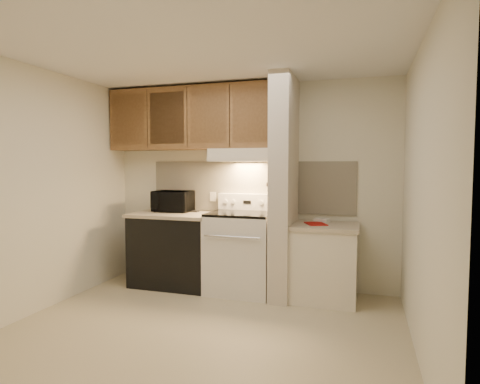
% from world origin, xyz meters
% --- Properties ---
extents(floor, '(3.60, 3.60, 0.00)m').
position_xyz_m(floor, '(0.00, 0.00, 0.00)').
color(floor, '#C1B38F').
rests_on(floor, ground).
extents(ceiling, '(3.60, 3.60, 0.00)m').
position_xyz_m(ceiling, '(0.00, 0.00, 2.50)').
color(ceiling, white).
rests_on(ceiling, wall_back).
extents(wall_back, '(3.60, 2.50, 0.02)m').
position_xyz_m(wall_back, '(0.00, 1.50, 1.25)').
color(wall_back, beige).
rests_on(wall_back, floor).
extents(wall_left, '(0.02, 3.00, 2.50)m').
position_xyz_m(wall_left, '(-1.80, 0.00, 1.25)').
color(wall_left, beige).
rests_on(wall_left, floor).
extents(wall_right, '(0.02, 3.00, 2.50)m').
position_xyz_m(wall_right, '(1.80, 0.00, 1.25)').
color(wall_right, beige).
rests_on(wall_right, floor).
extents(backsplash, '(2.60, 0.02, 0.63)m').
position_xyz_m(backsplash, '(0.00, 1.49, 1.24)').
color(backsplash, '#F3E8CB').
rests_on(backsplash, wall_back).
extents(range_body, '(0.76, 0.65, 0.92)m').
position_xyz_m(range_body, '(0.00, 1.16, 0.46)').
color(range_body, silver).
rests_on(range_body, floor).
extents(oven_window, '(0.50, 0.01, 0.30)m').
position_xyz_m(oven_window, '(0.00, 0.84, 0.50)').
color(oven_window, black).
rests_on(oven_window, range_body).
extents(oven_handle, '(0.65, 0.02, 0.02)m').
position_xyz_m(oven_handle, '(0.00, 0.80, 0.72)').
color(oven_handle, silver).
rests_on(oven_handle, range_body).
extents(cooktop, '(0.74, 0.64, 0.03)m').
position_xyz_m(cooktop, '(0.00, 1.16, 0.94)').
color(cooktop, black).
rests_on(cooktop, range_body).
extents(range_backguard, '(0.76, 0.08, 0.20)m').
position_xyz_m(range_backguard, '(0.00, 1.44, 1.05)').
color(range_backguard, silver).
rests_on(range_backguard, range_body).
extents(range_display, '(0.10, 0.01, 0.04)m').
position_xyz_m(range_display, '(0.00, 1.40, 1.05)').
color(range_display, black).
rests_on(range_display, range_backguard).
extents(range_knob_left_outer, '(0.05, 0.02, 0.05)m').
position_xyz_m(range_knob_left_outer, '(-0.28, 1.40, 1.05)').
color(range_knob_left_outer, silver).
rests_on(range_knob_left_outer, range_backguard).
extents(range_knob_left_inner, '(0.05, 0.02, 0.05)m').
position_xyz_m(range_knob_left_inner, '(-0.18, 1.40, 1.05)').
color(range_knob_left_inner, silver).
rests_on(range_knob_left_inner, range_backguard).
extents(range_knob_right_inner, '(0.05, 0.02, 0.05)m').
position_xyz_m(range_knob_right_inner, '(0.18, 1.40, 1.05)').
color(range_knob_right_inner, silver).
rests_on(range_knob_right_inner, range_backguard).
extents(range_knob_right_outer, '(0.05, 0.02, 0.05)m').
position_xyz_m(range_knob_right_outer, '(0.28, 1.40, 1.05)').
color(range_knob_right_outer, silver).
rests_on(range_knob_right_outer, range_backguard).
extents(dishwasher_front, '(1.00, 0.63, 0.87)m').
position_xyz_m(dishwasher_front, '(-0.88, 1.17, 0.43)').
color(dishwasher_front, black).
rests_on(dishwasher_front, floor).
extents(left_countertop, '(1.04, 0.67, 0.04)m').
position_xyz_m(left_countertop, '(-0.88, 1.17, 0.89)').
color(left_countertop, '#B9AA90').
rests_on(left_countertop, dishwasher_front).
extents(spoon_rest, '(0.25, 0.09, 0.02)m').
position_xyz_m(spoon_rest, '(-0.76, 1.36, 0.92)').
color(spoon_rest, black).
rests_on(spoon_rest, left_countertop).
extents(teal_jar, '(0.09, 0.09, 0.10)m').
position_xyz_m(teal_jar, '(-1.04, 1.27, 0.96)').
color(teal_jar, '#316B63').
rests_on(teal_jar, left_countertop).
extents(outlet, '(0.08, 0.01, 0.12)m').
position_xyz_m(outlet, '(-0.48, 1.48, 1.10)').
color(outlet, silver).
rests_on(outlet, backsplash).
extents(microwave, '(0.49, 0.33, 0.27)m').
position_xyz_m(microwave, '(-0.97, 1.31, 1.04)').
color(microwave, black).
rests_on(microwave, left_countertop).
extents(partition_pillar, '(0.22, 0.70, 2.50)m').
position_xyz_m(partition_pillar, '(0.51, 1.15, 1.25)').
color(partition_pillar, beige).
rests_on(partition_pillar, floor).
extents(pillar_trim, '(0.01, 0.70, 0.04)m').
position_xyz_m(pillar_trim, '(0.39, 1.15, 1.30)').
color(pillar_trim, brown).
rests_on(pillar_trim, partition_pillar).
extents(knife_strip, '(0.02, 0.42, 0.04)m').
position_xyz_m(knife_strip, '(0.39, 1.10, 1.32)').
color(knife_strip, black).
rests_on(knife_strip, partition_pillar).
extents(knife_blade_a, '(0.01, 0.03, 0.16)m').
position_xyz_m(knife_blade_a, '(0.38, 0.94, 1.22)').
color(knife_blade_a, silver).
rests_on(knife_blade_a, knife_strip).
extents(knife_handle_a, '(0.02, 0.02, 0.10)m').
position_xyz_m(knife_handle_a, '(0.38, 0.95, 1.37)').
color(knife_handle_a, black).
rests_on(knife_handle_a, knife_strip).
extents(knife_blade_b, '(0.01, 0.04, 0.18)m').
position_xyz_m(knife_blade_b, '(0.38, 1.01, 1.21)').
color(knife_blade_b, silver).
rests_on(knife_blade_b, knife_strip).
extents(knife_handle_b, '(0.02, 0.02, 0.10)m').
position_xyz_m(knife_handle_b, '(0.38, 1.01, 1.37)').
color(knife_handle_b, black).
rests_on(knife_handle_b, knife_strip).
extents(knife_blade_c, '(0.01, 0.04, 0.20)m').
position_xyz_m(knife_blade_c, '(0.38, 1.09, 1.20)').
color(knife_blade_c, silver).
rests_on(knife_blade_c, knife_strip).
extents(knife_handle_c, '(0.02, 0.02, 0.10)m').
position_xyz_m(knife_handle_c, '(0.38, 1.09, 1.37)').
color(knife_handle_c, black).
rests_on(knife_handle_c, knife_strip).
extents(knife_blade_d, '(0.01, 0.04, 0.16)m').
position_xyz_m(knife_blade_d, '(0.38, 1.17, 1.22)').
color(knife_blade_d, silver).
rests_on(knife_blade_d, knife_strip).
extents(knife_handle_d, '(0.02, 0.02, 0.10)m').
position_xyz_m(knife_handle_d, '(0.38, 1.19, 1.37)').
color(knife_handle_d, black).
rests_on(knife_handle_d, knife_strip).
extents(knife_blade_e, '(0.01, 0.04, 0.18)m').
position_xyz_m(knife_blade_e, '(0.38, 1.25, 1.21)').
color(knife_blade_e, silver).
rests_on(knife_blade_e, knife_strip).
extents(knife_handle_e, '(0.02, 0.02, 0.10)m').
position_xyz_m(knife_handle_e, '(0.38, 1.27, 1.37)').
color(knife_handle_e, black).
rests_on(knife_handle_e, knife_strip).
extents(oven_mitt, '(0.03, 0.09, 0.21)m').
position_xyz_m(oven_mitt, '(0.38, 1.32, 1.19)').
color(oven_mitt, slate).
rests_on(oven_mitt, partition_pillar).
extents(right_cab_base, '(0.70, 0.60, 0.81)m').
position_xyz_m(right_cab_base, '(0.97, 1.15, 0.40)').
color(right_cab_base, silver).
rests_on(right_cab_base, floor).
extents(right_countertop, '(0.74, 0.64, 0.04)m').
position_xyz_m(right_countertop, '(0.97, 1.15, 0.83)').
color(right_countertop, '#B9AA90').
rests_on(right_countertop, right_cab_base).
extents(red_folder, '(0.29, 0.33, 0.01)m').
position_xyz_m(red_folder, '(0.87, 1.15, 0.85)').
color(red_folder, '#A0110C').
rests_on(red_folder, right_countertop).
extents(white_box, '(0.19, 0.16, 0.04)m').
position_xyz_m(white_box, '(0.92, 1.33, 0.87)').
color(white_box, white).
rests_on(white_box, right_countertop).
extents(range_hood, '(0.78, 0.44, 0.15)m').
position_xyz_m(range_hood, '(0.00, 1.28, 1.62)').
color(range_hood, silver).
rests_on(range_hood, upper_cabinets).
extents(hood_lip, '(0.78, 0.04, 0.06)m').
position_xyz_m(hood_lip, '(0.00, 1.07, 1.58)').
color(hood_lip, silver).
rests_on(hood_lip, range_hood).
extents(upper_cabinets, '(2.18, 0.33, 0.77)m').
position_xyz_m(upper_cabinets, '(-0.69, 1.32, 2.08)').
color(upper_cabinets, brown).
rests_on(upper_cabinets, wall_back).
extents(cab_door_a, '(0.46, 0.01, 0.63)m').
position_xyz_m(cab_door_a, '(-1.51, 1.17, 2.08)').
color(cab_door_a, brown).
rests_on(cab_door_a, upper_cabinets).
extents(cab_gap_a, '(0.01, 0.01, 0.73)m').
position_xyz_m(cab_gap_a, '(-1.23, 1.16, 2.08)').
color(cab_gap_a, black).
rests_on(cab_gap_a, upper_cabinets).
extents(cab_door_b, '(0.46, 0.01, 0.63)m').
position_xyz_m(cab_door_b, '(-0.96, 1.17, 2.08)').
color(cab_door_b, brown).
rests_on(cab_door_b, upper_cabinets).
extents(cab_gap_b, '(0.01, 0.01, 0.73)m').
position_xyz_m(cab_gap_b, '(-0.69, 1.16, 2.08)').
color(cab_gap_b, black).
rests_on(cab_gap_b, upper_cabinets).
extents(cab_door_c, '(0.46, 0.01, 0.63)m').
position_xyz_m(cab_door_c, '(-0.42, 1.17, 2.08)').
color(cab_door_c, brown).
rests_on(cab_door_c, upper_cabinets).
extents(cab_gap_c, '(0.01, 0.01, 0.73)m').
position_xyz_m(cab_gap_c, '(-0.14, 1.16, 2.08)').
color(cab_gap_c, black).
rests_on(cab_gap_c, upper_cabinets).
extents(cab_door_d, '(0.46, 0.01, 0.63)m').
position_xyz_m(cab_door_d, '(0.13, 1.17, 2.08)').
color(cab_door_d, brown).
rests_on(cab_door_d, upper_cabinets).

